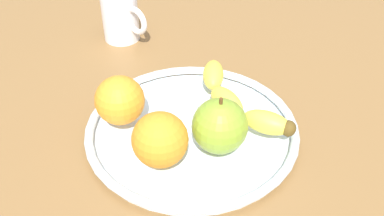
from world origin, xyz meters
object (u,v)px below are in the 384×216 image
banana (237,100)px  orange_front_right (160,140)px  apple (220,126)px  ambient_mug (121,15)px  fruit_bowl (192,130)px  orange_back_left (120,100)px

banana → orange_front_right: size_ratio=2.84×
apple → ambient_mug: apple is taller
fruit_bowl → orange_front_right: 8.91cm
orange_front_right → ambient_mug: (-29.15, 17.89, -0.62)cm
banana → ambient_mug: bearing=-171.5°
apple → ambient_mug: (-32.81, 11.05, -0.70)cm
apple → orange_front_right: 7.76cm
apple → orange_back_left: apple is taller
banana → ambient_mug: ambient_mug is taller
banana → apple: size_ratio=2.50×
fruit_bowl → ambient_mug: 29.48cm
orange_back_left → fruit_bowl: bearing=36.8°
ambient_mug → apple: bearing=-18.6°
apple → ambient_mug: 34.63cm
orange_back_left → orange_front_right: orange_front_right is taller
orange_back_left → ambient_mug: size_ratio=0.67×
fruit_bowl → banana: banana is taller
banana → apple: (3.35, -7.67, 2.01)cm
fruit_bowl → ambient_mug: bearing=159.3°
banana → apple: apple is taller
banana → orange_back_left: (-9.97, -12.87, 1.83)cm
apple → orange_back_left: bearing=-158.7°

